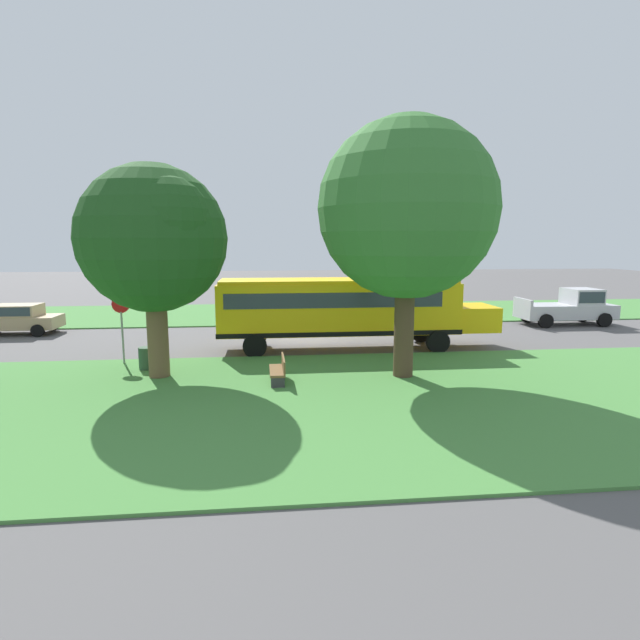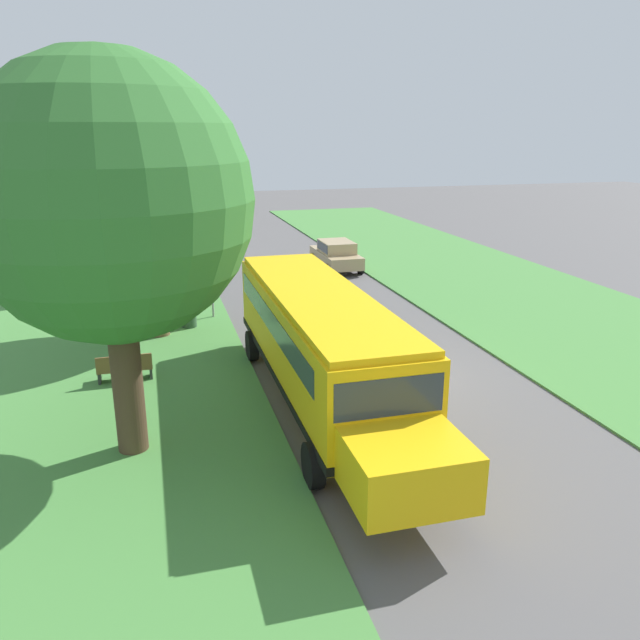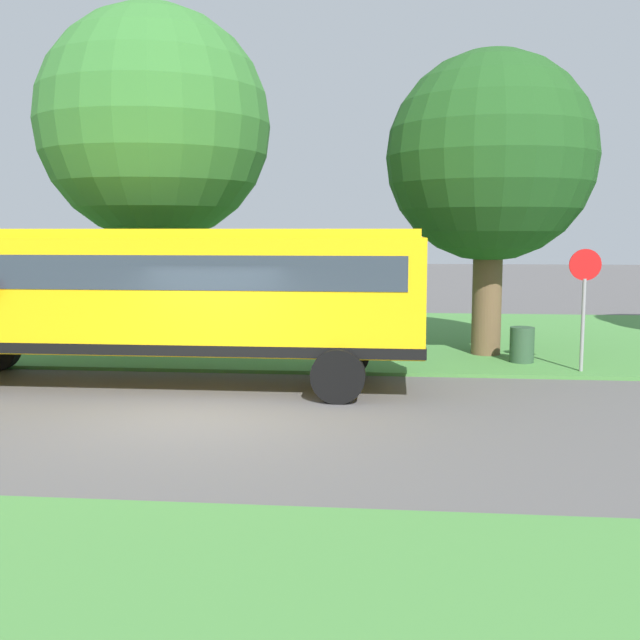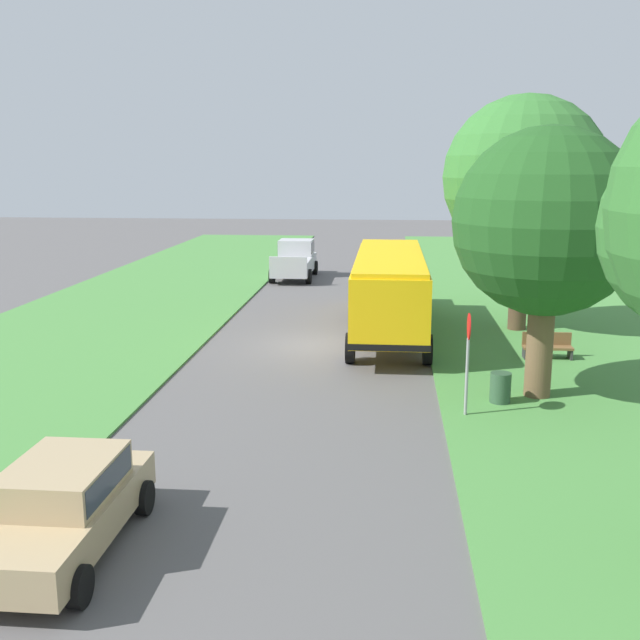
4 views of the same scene
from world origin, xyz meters
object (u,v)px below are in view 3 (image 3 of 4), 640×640
oak_tree_beside_bus (162,123)px  trash_bin (522,346)px  oak_tree_roadside_mid (485,155)px  stop_sign (584,296)px  school_bus (146,291)px  park_bench (322,330)px

oak_tree_beside_bus → trash_bin: oak_tree_beside_bus is taller
oak_tree_roadside_mid → trash_bin: size_ratio=8.24×
stop_sign → oak_tree_beside_bus: bearing=-106.4°
school_bus → stop_sign: bearing=102.3°
oak_tree_beside_bus → stop_sign: size_ratio=3.26×
oak_tree_roadside_mid → park_bench: 6.15m
oak_tree_roadside_mid → trash_bin: 4.75m
school_bus → oak_tree_beside_bus: oak_tree_beside_bus is taller
school_bus → park_bench: school_bus is taller
school_bus → oak_tree_beside_bus: size_ratio=1.39×
school_bus → park_bench: (-5.23, 3.05, -1.45)m
school_bus → oak_tree_roadside_mid: size_ratio=1.67×
oak_tree_roadside_mid → stop_sign: oak_tree_roadside_mid is taller
school_bus → oak_tree_roadside_mid: oak_tree_roadside_mid is taller
oak_tree_roadside_mid → trash_bin: (1.25, 0.80, -4.51)m
oak_tree_roadside_mid → oak_tree_beside_bus: bearing=-94.9°
oak_tree_beside_bus → stop_sign: oak_tree_beside_bus is taller
oak_tree_beside_bus → oak_tree_roadside_mid: oak_tree_beside_bus is taller
stop_sign → trash_bin: 1.98m
school_bus → stop_sign: 9.26m
oak_tree_beside_bus → trash_bin: bearing=77.8°
oak_tree_beside_bus → stop_sign: 11.43m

